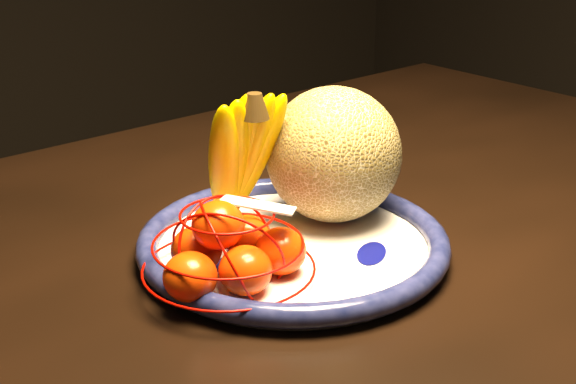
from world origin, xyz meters
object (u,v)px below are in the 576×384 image
cantaloupe (334,154)px  banana_bunch (239,154)px  mandarin_bag (230,252)px  dining_table (292,296)px  fruit_bowl (293,244)px

cantaloupe → banana_bunch: bearing=164.5°
mandarin_bag → dining_table: bearing=32.1°
dining_table → fruit_bowl: (-0.03, -0.05, 0.10)m
dining_table → mandarin_bag: mandarin_bag is taller
dining_table → mandarin_bag: bearing=-155.1°
dining_table → fruit_bowl: 0.11m
dining_table → cantaloupe: size_ratio=10.73×
dining_table → fruit_bowl: fruit_bowl is taller
banana_bunch → cantaloupe: bearing=-18.0°
dining_table → banana_bunch: (-0.06, 0.02, 0.18)m
fruit_bowl → banana_bunch: bearing=113.1°
cantaloupe → banana_bunch: 0.11m
dining_table → mandarin_bag: size_ratio=8.47×
cantaloupe → mandarin_bag: bearing=-159.1°
banana_bunch → mandarin_bag: (-0.07, -0.09, -0.06)m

